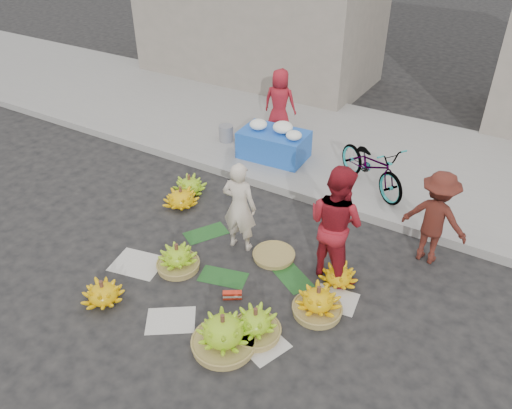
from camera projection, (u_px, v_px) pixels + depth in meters
The scene contains 23 objects.
ground at pixel (237, 272), 6.95m from camera, with size 80.00×80.00×0.00m, color black.
curb at pixel (308, 195), 8.48m from camera, with size 40.00×0.25×0.15m, color gray.
sidewalk at pixel (354, 148), 9.99m from camera, with size 40.00×4.00×0.12m, color gray.
building_left at pixel (259, 0), 12.74m from camera, with size 6.00×3.00×4.00m, color gray.
newspaper_scatter at pixel (203, 307), 6.38m from camera, with size 3.20×1.80×0.00m, color beige, non-canonical shape.
banana_leaves at pixel (239, 261), 7.14m from camera, with size 2.00×1.00×0.00m, color #17461A, non-canonical shape.
banana_bunch_0 at pixel (178, 258), 6.93m from camera, with size 0.61×0.61×0.41m.
banana_bunch_1 at pixel (103, 293), 6.39m from camera, with size 0.63×0.63×0.34m.
banana_bunch_2 at pixel (223, 333), 5.73m from camera, with size 0.88×0.88×0.50m.
banana_bunch_3 at pixel (256, 324), 5.90m from camera, with size 0.60×0.60×0.42m.
banana_bunch_4 at pixel (318, 302), 6.20m from camera, with size 0.62×0.62×0.43m.
banana_bunch_5 at pixel (339, 275), 6.69m from camera, with size 0.60×0.60×0.31m.
banana_bunch_6 at pixel (181, 198), 8.26m from camera, with size 0.76×0.76×0.37m.
banana_bunch_7 at pixel (189, 185), 8.63m from camera, with size 0.66×0.66×0.35m.
basket_spare at pixel (274, 255), 7.20m from camera, with size 0.59×0.59×0.07m, color olive.
incense_stack at pixel (232, 295), 6.48m from camera, with size 0.25×0.08×0.10m, color red.
vendor_cream at pixel (239, 207), 7.06m from camera, with size 0.51×0.33×1.40m, color beige.
vendor_red at pixel (336, 223), 6.48m from camera, with size 0.82×0.63×1.68m, color #AA1A22.
man_striped at pixel (435, 218), 6.82m from camera, with size 0.91×0.52×1.40m, color maroon.
flower_table at pixel (274, 143), 9.40m from camera, with size 1.29×0.85×0.72m.
grey_bucket at pixel (226, 133), 10.06m from camera, with size 0.29×0.29×0.33m, color slate.
flower_vendor at pixel (280, 102), 10.08m from camera, with size 0.67×0.43×1.36m, color #AA1A22.
bicycle at pixel (372, 165), 8.38m from camera, with size 1.65×0.58×0.87m, color gray.
Camera 1 is at (2.98, -4.39, 4.59)m, focal length 35.00 mm.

